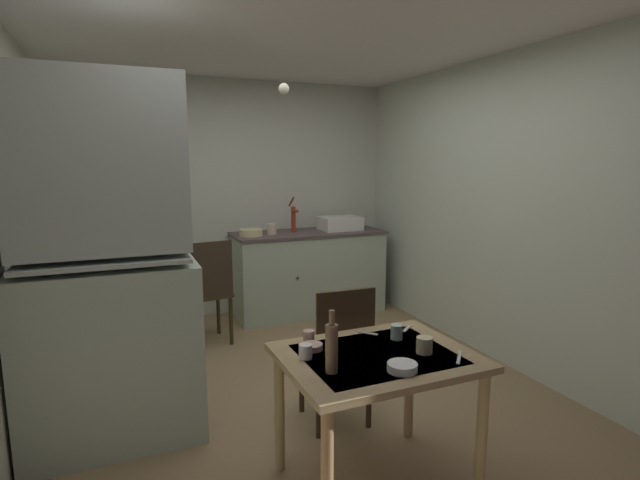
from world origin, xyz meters
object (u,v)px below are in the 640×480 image
Objects in this scene: hand_pump at (294,217)px; dining_table at (377,373)px; chair_by_counter at (209,290)px; sink_basin at (340,223)px; glass_bottle at (332,347)px; mug_tall at (305,351)px; serving_bowl_wide at (312,347)px; hutch_cabinet at (107,279)px; chair_far_side at (338,352)px; mixing_bowl_counter at (251,232)px.

dining_table is (-0.59, -2.94, -0.47)m from hand_pump.
sink_basin is at bearing 19.80° from chair_by_counter.
glass_bottle is (0.16, -2.43, 0.32)m from chair_by_counter.
chair_by_counter is at bearing 92.60° from mug_tall.
mug_tall is at bearing -87.40° from chair_by_counter.
dining_table is at bearing -78.87° from chair_by_counter.
glass_bottle is at bearing -106.33° from hand_pump.
dining_table is 8.66× the size of serving_bowl_wide.
hutch_cabinet is 4.95× the size of sink_basin.
glass_bottle is at bearing -117.09° from chair_far_side.
hutch_cabinet reaches higher than glass_bottle.
hand_pump is at bearing 10.69° from mixing_bowl_counter.
dining_table is 1.05× the size of chair_far_side.
hutch_cabinet reaches higher than chair_by_counter.
mixing_bowl_counter is 2.19× the size of serving_bowl_wide.
mug_tall is at bearing -117.91° from sink_basin.
hutch_cabinet reaches higher than dining_table.
mixing_bowl_counter is at bearing 88.25° from dining_table.
chair_by_counter reaches higher than serving_bowl_wide.
serving_bowl_wide is (-0.37, -2.66, -0.21)m from mixing_bowl_counter.
mug_tall is (-0.36, 0.09, 0.14)m from dining_table.
serving_bowl_wide is (-0.88, -2.75, -0.35)m from hand_pump.
hutch_cabinet is at bearing -132.89° from hand_pump.
serving_bowl_wide is 0.38× the size of glass_bottle.
sink_basin reaches higher than mug_tall.
mug_tall is at bearing -129.01° from chair_far_side.
sink_basin is 0.45× the size of dining_table.
hutch_cabinet reaches higher than hand_pump.
chair_far_side is at bearing 50.58° from serving_bowl_wide.
chair_by_counter is at bearing 59.77° from hutch_cabinet.
chair_far_side is at bearing 83.89° from dining_table.
sink_basin is 0.47× the size of chair_far_side.
sink_basin is at bearing 68.67° from dining_table.
dining_table is at bearing -37.02° from hutch_cabinet.
chair_far_side reaches higher than mug_tall.
hutch_cabinet is 3.08m from sink_basin.
sink_basin is 0.45× the size of chair_by_counter.
dining_table is at bearing -96.11° from chair_far_side.
chair_by_counter is 2.25m from mug_tall.
hutch_cabinet reaches higher than chair_far_side.
serving_bowl_wide is (-0.35, -0.42, 0.24)m from chair_far_side.
mug_tall is (-1.49, -2.80, -0.23)m from sink_basin.
glass_bottle is (-0.89, -3.04, -0.24)m from hand_pump.
hand_pump is at bearing 30.45° from chair_by_counter.
hand_pump reaches higher than chair_by_counter.
hand_pump reaches higher than mug_tall.
mug_tall is 0.22m from glass_bottle.
mixing_bowl_counter is at bearing -177.25° from sink_basin.
chair_by_counter is (-0.52, 1.71, 0.03)m from chair_far_side.
dining_table is 13.53× the size of mug_tall.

